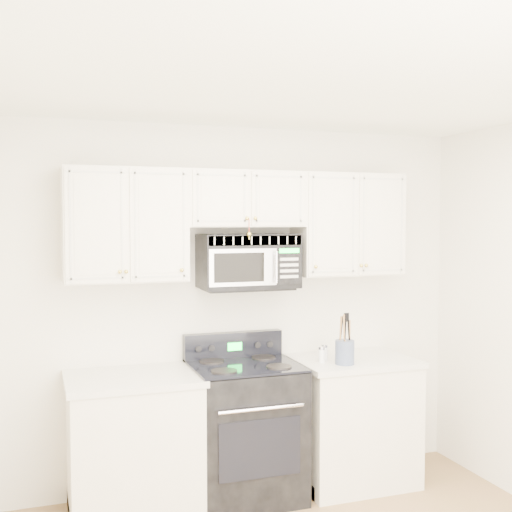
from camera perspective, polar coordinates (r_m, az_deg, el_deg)
name	(u,v)px	position (r m, az deg, el deg)	size (l,w,h in m)	color
room	(346,352)	(3.11, 7.99, -8.46)	(3.51, 3.51, 2.61)	#856141
base_cabinet_left	(134,450)	(4.45, -10.83, -16.57)	(0.86, 0.65, 0.92)	silver
base_cabinet_right	(352,424)	(4.93, 8.57, -14.58)	(0.86, 0.65, 0.92)	silver
range	(245,429)	(4.60, -1.02, -15.09)	(0.73, 0.67, 1.11)	black
upper_cabinets	(243,219)	(4.51, -1.19, 3.28)	(2.44, 0.37, 0.75)	silver
microwave	(248,261)	(4.52, -0.69, -0.44)	(0.69, 0.39, 0.38)	black
utensil_crock	(345,351)	(4.57, 7.90, -8.34)	(0.13, 0.13, 0.36)	#4A5872
shaker_salt	(325,352)	(4.70, 6.12, -8.50)	(0.05, 0.05, 0.11)	white
shaker_pepper	(322,354)	(4.62, 5.86, -8.70)	(0.05, 0.05, 0.11)	white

